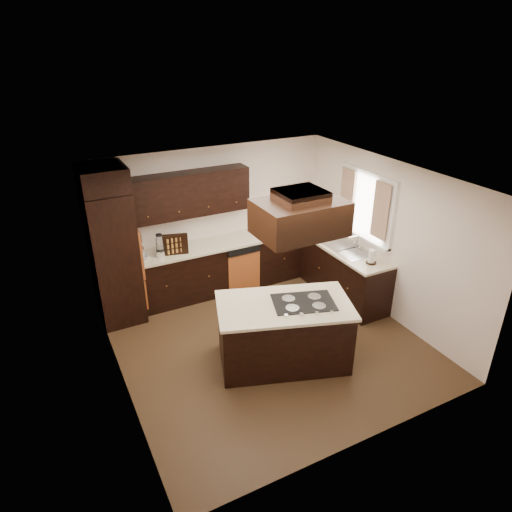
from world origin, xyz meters
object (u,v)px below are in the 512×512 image
object	(u,v)px
range_hood	(300,218)
spice_rack	(175,244)
island	(283,334)
oven_column	(114,258)

from	to	relation	value
range_hood	spice_rack	world-z (taller)	range_hood
island	range_hood	xyz separation A→B (m)	(0.12, -0.10, 1.72)
oven_column	range_hood	distance (m)	3.13
oven_column	spice_rack	size ratio (longest dim) A/B	5.30
oven_column	island	xyz separation A→B (m)	(1.76, -2.16, -0.62)
range_hood	spice_rack	bearing A→B (deg)	111.85
oven_column	range_hood	bearing A→B (deg)	-50.26
spice_rack	island	bearing A→B (deg)	-54.79
island	range_hood	size ratio (longest dim) A/B	1.64
island	range_hood	distance (m)	1.73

